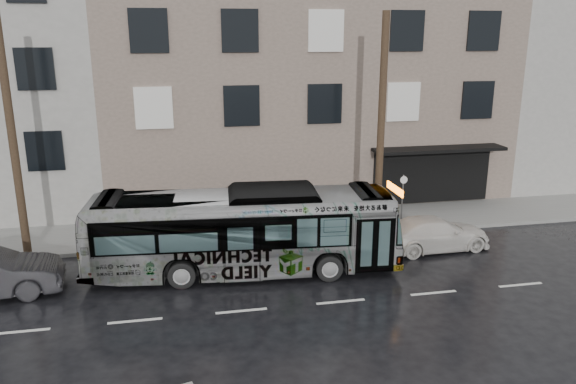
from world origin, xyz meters
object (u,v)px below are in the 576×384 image
utility_pole_rear (12,138)px  sign_post (402,202)px  bus (243,231)px  white_sedan (434,233)px  utility_pole_front (381,126)px

utility_pole_rear → sign_post: utility_pole_rear is taller
utility_pole_rear → bus: 8.99m
utility_pole_rear → white_sedan: utility_pole_rear is taller
utility_pole_rear → white_sedan: (15.63, -2.10, -3.99)m
sign_post → white_sedan: size_ratio=0.53×
utility_pole_rear → sign_post: size_ratio=3.75×
utility_pole_front → sign_post: size_ratio=3.75×
utility_pole_front → bus: 7.37m
sign_post → utility_pole_front: bearing=180.0°
utility_pole_front → utility_pole_rear: bearing=180.0°
utility_pole_rear → bus: size_ratio=0.82×
bus → utility_pole_front: bearing=-60.3°
bus → white_sedan: bus is taller
white_sedan → sign_post: bearing=10.6°
utility_pole_front → bus: bearing=-154.9°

